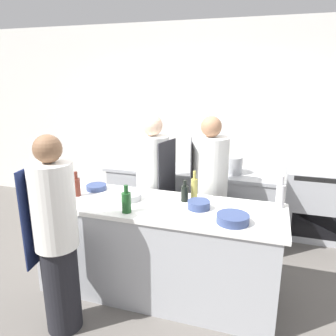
# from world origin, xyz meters

# --- Properties ---
(ground_plane) EXTENTS (16.00, 16.00, 0.00)m
(ground_plane) POSITION_xyz_m (0.00, 0.00, 0.00)
(ground_plane) COLOR #605B56
(wall_back) EXTENTS (8.00, 0.06, 2.80)m
(wall_back) POSITION_xyz_m (0.00, 2.13, 1.40)
(wall_back) COLOR silver
(wall_back) RESTS_ON ground_plane
(prep_counter) EXTENTS (2.31, 0.75, 0.92)m
(prep_counter) POSITION_xyz_m (0.00, 0.00, 0.46)
(prep_counter) COLOR #A8AAAF
(prep_counter) RESTS_ON ground_plane
(pass_counter) EXTENTS (2.19, 0.63, 0.92)m
(pass_counter) POSITION_xyz_m (0.03, 1.23, 0.46)
(pass_counter) COLOR #A8AAAF
(pass_counter) RESTS_ON ground_plane
(oven_range) EXTENTS (0.97, 0.63, 0.90)m
(oven_range) POSITION_xyz_m (1.68, 1.76, 0.45)
(oven_range) COLOR #A8AAAF
(oven_range) RESTS_ON ground_plane
(chef_at_prep_near) EXTENTS (0.37, 0.35, 1.66)m
(chef_at_prep_near) POSITION_xyz_m (-0.60, -0.69, 0.83)
(chef_at_prep_near) COLOR black
(chef_at_prep_near) RESTS_ON ground_plane
(chef_at_stove) EXTENTS (0.41, 0.39, 1.67)m
(chef_at_stove) POSITION_xyz_m (-0.25, 0.60, 0.83)
(chef_at_stove) COLOR black
(chef_at_stove) RESTS_ON ground_plane
(chef_at_pass_far) EXTENTS (0.44, 0.42, 1.67)m
(chef_at_pass_far) POSITION_xyz_m (0.36, 0.67, 0.83)
(chef_at_pass_far) COLOR black
(chef_at_pass_far) RESTS_ON ground_plane
(bottle_olive_oil) EXTENTS (0.07, 0.07, 0.25)m
(bottle_olive_oil) POSITION_xyz_m (-0.81, -0.03, 1.02)
(bottle_olive_oil) COLOR #5B2319
(bottle_olive_oil) RESTS_ON prep_counter
(bottle_vinegar) EXTENTS (0.08, 0.08, 0.29)m
(bottle_vinegar) POSITION_xyz_m (1.08, 0.27, 1.04)
(bottle_vinegar) COLOR silver
(bottle_vinegar) RESTS_ON prep_counter
(bottle_wine) EXTENTS (0.08, 0.08, 0.25)m
(bottle_wine) POSITION_xyz_m (-0.18, -0.25, 1.02)
(bottle_wine) COLOR #19471E
(bottle_wine) RESTS_ON prep_counter
(bottle_cooking_oil) EXTENTS (0.06, 0.06, 0.28)m
(bottle_cooking_oil) POSITION_xyz_m (0.30, 0.22, 1.04)
(bottle_cooking_oil) COLOR #B2A84C
(bottle_cooking_oil) RESTS_ON prep_counter
(bottle_sauce) EXTENTS (0.07, 0.07, 0.21)m
(bottle_sauce) POSITION_xyz_m (0.23, 0.15, 1.01)
(bottle_sauce) COLOR black
(bottle_sauce) RESTS_ON prep_counter
(bowl_mixing_large) EXTENTS (0.26, 0.26, 0.06)m
(bowl_mixing_large) POSITION_xyz_m (-0.30, 0.03, 0.95)
(bowl_mixing_large) COLOR #B7BABC
(bowl_mixing_large) RESTS_ON prep_counter
(bowl_prep_small) EXTENTS (0.21, 0.21, 0.05)m
(bowl_prep_small) POSITION_xyz_m (-0.73, 0.19, 0.95)
(bowl_prep_small) COLOR navy
(bowl_prep_small) RESTS_ON prep_counter
(bowl_ceramic_blue) EXTENTS (0.26, 0.26, 0.07)m
(bowl_ceramic_blue) POSITION_xyz_m (0.72, -0.19, 0.96)
(bowl_ceramic_blue) COLOR navy
(bowl_ceramic_blue) RESTS_ON prep_counter
(bowl_wooden_salad) EXTENTS (0.20, 0.20, 0.07)m
(bowl_wooden_salad) POSITION_xyz_m (0.39, 0.02, 0.96)
(bowl_wooden_salad) COLOR navy
(bowl_wooden_salad) RESTS_ON prep_counter
(stockpot) EXTENTS (0.23, 0.23, 0.21)m
(stockpot) POSITION_xyz_m (0.54, 1.20, 1.03)
(stockpot) COLOR #A8AAAF
(stockpot) RESTS_ON pass_counter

